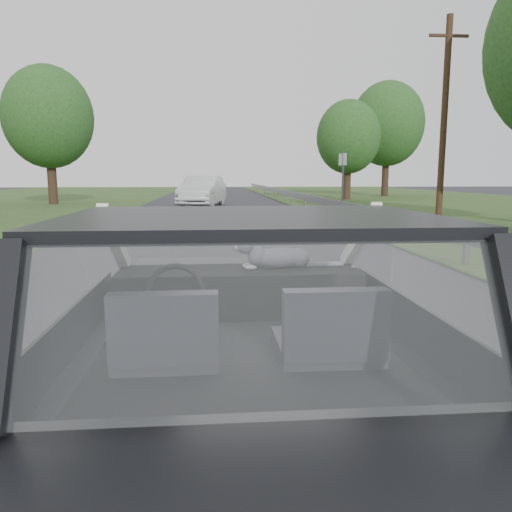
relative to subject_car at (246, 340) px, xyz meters
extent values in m
plane|color=#303031|center=(0.00, 0.00, -0.72)|extent=(140.00, 140.00, 0.00)
cube|color=black|center=(0.00, 0.00, 0.00)|extent=(1.80, 4.00, 1.45)
cube|color=black|center=(0.00, 0.62, 0.12)|extent=(1.58, 0.45, 0.30)
cube|color=black|center=(-0.40, -0.29, 0.16)|extent=(0.50, 0.72, 0.42)
cube|color=black|center=(0.40, -0.29, 0.16)|extent=(0.50, 0.72, 0.42)
torus|color=black|center=(-0.40, 0.33, 0.20)|extent=(0.36, 0.36, 0.04)
ellipsoid|color=gray|center=(0.27, 0.65, 0.35)|extent=(0.56, 0.24, 0.24)
cube|color=gray|center=(4.30, 10.00, -0.15)|extent=(0.05, 90.00, 0.32)
imported|color=silver|center=(-0.70, 23.94, 0.08)|extent=(2.83, 5.16, 1.61)
cube|color=#0E5718|center=(6.30, 21.97, 0.64)|extent=(0.27, 1.10, 2.74)
cylinder|color=#523626|center=(8.46, 15.82, 2.96)|extent=(0.28, 0.28, 7.37)
camera|label=1|loc=(-0.17, -2.62, 0.89)|focal=35.00mm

